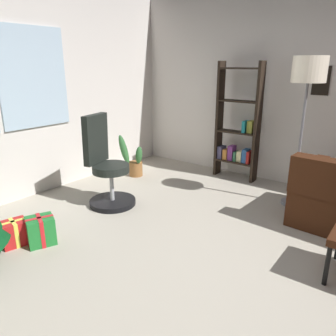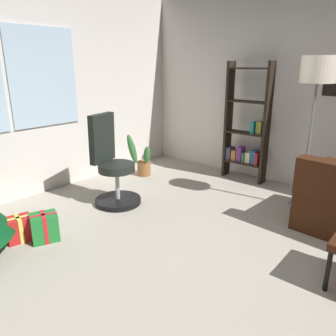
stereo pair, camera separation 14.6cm
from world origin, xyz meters
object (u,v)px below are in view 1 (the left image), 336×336
at_px(office_chair, 107,171).
at_px(potted_plant, 131,159).
at_px(gift_box_green, 41,231).
at_px(floor_lamp, 308,80).
at_px(bookshelf, 238,129).
at_px(gift_box_red, 14,233).

relative_size(office_chair, potted_plant, 1.62).
bearing_deg(gift_box_green, floor_lamp, -34.29).
xyz_separation_m(office_chair, bookshelf, (1.84, -0.81, 0.31)).
distance_m(gift_box_red, gift_box_green, 0.25).
bearing_deg(bookshelf, gift_box_green, 167.78).
height_order(floor_lamp, potted_plant, floor_lamp).
relative_size(gift_box_green, floor_lamp, 0.18).
bearing_deg(gift_box_green, bookshelf, -12.22).
xyz_separation_m(floor_lamp, potted_plant, (-0.44, 2.29, -1.21)).
xyz_separation_m(gift_box_red, potted_plant, (2.12, 0.47, 0.15)).
relative_size(gift_box_red, gift_box_green, 0.88).
xyz_separation_m(gift_box_green, floor_lamp, (2.40, -1.64, 1.34)).
bearing_deg(floor_lamp, gift_box_green, 145.71).
bearing_deg(potted_plant, office_chair, -153.02).
bearing_deg(floor_lamp, office_chair, 126.89).
bearing_deg(gift_box_red, potted_plant, 12.54).
relative_size(gift_box_red, bookshelf, 0.16).
distance_m(gift_box_red, bookshelf, 3.20).
relative_size(office_chair, bookshelf, 0.65).
relative_size(gift_box_green, bookshelf, 0.18).
height_order(office_chair, floor_lamp, floor_lamp).
xyz_separation_m(office_chair, potted_plant, (0.93, 0.47, -0.15)).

